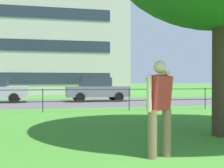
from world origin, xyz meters
The scene contains 5 objects.
street_strip centered at (0.00, 16.36, 0.00)m, with size 80.00×7.72×0.01m, color #565454.
park_fence centered at (0.00, 10.79, 0.67)m, with size 34.09×0.04×1.00m.
person_thrower centered at (0.14, 2.89, 0.91)m, with size 0.50×0.86×1.68m.
car_grey_right centered at (1.50, 17.02, 0.78)m, with size 4.04×1.88×1.54m.
apartment_building_background centered at (-6.71, 33.96, 6.42)m, with size 26.94×14.96×12.84m.
Camera 1 is at (-1.80, -1.90, 1.33)m, focal length 47.15 mm.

